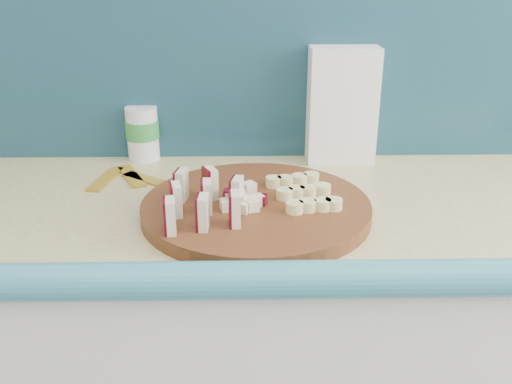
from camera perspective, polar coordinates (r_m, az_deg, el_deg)
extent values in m
cube|color=tan|center=(1.17, 9.00, -1.51)|extent=(2.20, 0.60, 0.03)
cube|color=teal|center=(0.91, 12.12, -9.29)|extent=(2.20, 0.06, 0.03)
cube|color=teal|center=(1.37, 7.66, 13.74)|extent=(2.20, 0.02, 0.50)
cylinder|color=#4E2510|center=(1.08, 0.00, -1.64)|extent=(0.52, 0.52, 0.03)
cube|color=beige|center=(0.96, -8.51, -2.38)|extent=(0.02, 0.04, 0.06)
cube|color=#490511|center=(0.96, -9.09, -2.44)|extent=(0.01, 0.04, 0.06)
cube|color=beige|center=(1.02, -7.91, -0.77)|extent=(0.02, 0.04, 0.06)
cube|color=#490511|center=(1.02, -8.45, -0.83)|extent=(0.01, 0.04, 0.06)
cube|color=beige|center=(1.08, -7.38, 0.65)|extent=(0.02, 0.04, 0.06)
cube|color=#490511|center=(1.08, -7.89, 0.61)|extent=(0.01, 0.04, 0.06)
cube|color=beige|center=(0.96, -5.25, -2.05)|extent=(0.02, 0.04, 0.06)
cube|color=#490511|center=(0.96, -5.82, -2.11)|extent=(0.01, 0.04, 0.06)
cube|color=beige|center=(1.03, -4.85, -0.47)|extent=(0.02, 0.04, 0.06)
cube|color=#490511|center=(1.02, -5.39, -0.52)|extent=(0.01, 0.04, 0.06)
cube|color=beige|center=(1.09, -4.50, 0.93)|extent=(0.02, 0.04, 0.06)
cube|color=#490511|center=(1.09, -5.01, 0.88)|extent=(0.01, 0.04, 0.06)
cube|color=beige|center=(0.97, -2.05, -1.71)|extent=(0.02, 0.04, 0.06)
cube|color=#490511|center=(0.97, -2.61, -1.77)|extent=(0.01, 0.04, 0.06)
cube|color=beige|center=(1.03, -1.84, -0.17)|extent=(0.02, 0.04, 0.06)
cube|color=#490511|center=(1.03, -2.37, -0.22)|extent=(0.01, 0.04, 0.06)
cube|color=#F9EAC7|center=(1.07, -0.88, -0.54)|extent=(0.02, 0.02, 0.02)
cube|color=#F9EAC7|center=(1.08, -0.65, -0.34)|extent=(0.02, 0.02, 0.02)
cube|color=#490511|center=(1.09, -0.85, -0.08)|extent=(0.02, 0.02, 0.02)
cube|color=#F9EAC7|center=(1.07, -1.42, -0.36)|extent=(0.02, 0.02, 0.02)
cube|color=#F9EAC7|center=(1.08, -1.94, -0.25)|extent=(0.02, 0.02, 0.02)
cube|color=#F9EAC7|center=(1.08, -2.67, -0.32)|extent=(0.02, 0.02, 0.02)
cube|color=#F9EAC7|center=(1.06, -2.07, -0.60)|extent=(0.02, 0.02, 0.02)
cube|color=#F9EAC7|center=(1.06, -2.41, -0.81)|extent=(0.02, 0.02, 0.02)
cube|color=#490511|center=(1.04, -2.31, -1.14)|extent=(0.02, 0.02, 0.02)
cube|color=#F9EAC7|center=(1.05, -1.46, -0.92)|extent=(0.02, 0.02, 0.02)
cube|color=#F9EAC7|center=(1.04, -0.90, -1.08)|extent=(0.02, 0.02, 0.02)
cube|color=#F9EAC7|center=(1.06, -0.99, -0.72)|extent=(0.02, 0.02, 0.02)
cube|color=#F9EAC7|center=(1.06, -0.43, -0.68)|extent=(0.02, 0.02, 0.02)
cylinder|color=#E2DA8A|center=(1.03, 3.84, -1.59)|extent=(0.03, 0.03, 0.02)
cylinder|color=#E2DA8A|center=(1.04, 5.20, -1.44)|extent=(0.03, 0.03, 0.02)
cylinder|color=#E2DA8A|center=(1.04, 6.55, -1.29)|extent=(0.03, 0.03, 0.02)
cylinder|color=#E2DA8A|center=(1.05, 7.87, -1.14)|extent=(0.03, 0.03, 0.02)
cylinder|color=#E2DA8A|center=(1.08, 2.77, -0.22)|extent=(0.03, 0.03, 0.02)
cylinder|color=#E2DA8A|center=(1.09, 4.07, -0.09)|extent=(0.03, 0.03, 0.02)
cylinder|color=#E2DA8A|center=(1.10, 5.35, 0.04)|extent=(0.03, 0.03, 0.02)
cylinder|color=#E2DA8A|center=(1.11, 6.62, 0.18)|extent=(0.03, 0.03, 0.02)
cylinder|color=#E2DA8A|center=(1.14, 1.81, 1.01)|extent=(0.03, 0.03, 0.02)
cylinder|color=#E2DA8A|center=(1.15, 3.05, 1.13)|extent=(0.03, 0.03, 0.02)
cylinder|color=#E2DA8A|center=(1.16, 4.28, 1.25)|extent=(0.03, 0.03, 0.02)
cylinder|color=#E2DA8A|center=(1.16, 5.49, 1.36)|extent=(0.03, 0.03, 0.02)
cube|color=white|center=(1.36, 8.47, 8.71)|extent=(0.16, 0.11, 0.27)
cylinder|color=white|center=(1.39, -11.26, 5.75)|extent=(0.07, 0.07, 0.13)
cylinder|color=#348F3F|center=(1.39, -11.30, 6.17)|extent=(0.08, 0.08, 0.04)
cube|color=#B09321|center=(1.29, -14.81, 1.26)|extent=(0.06, 0.14, 0.01)
cube|color=#B09321|center=(1.30, -12.36, 1.57)|extent=(0.09, 0.14, 0.01)
cube|color=#B09321|center=(1.26, -10.61, 1.16)|extent=(0.13, 0.11, 0.01)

